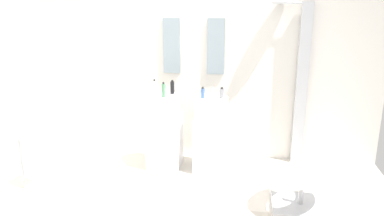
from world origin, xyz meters
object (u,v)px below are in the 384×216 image
(soap_bottle_grey, at_px, (222,93))
(soap_bottle_blue, at_px, (203,93))
(pedestal_sink_right, at_px, (211,134))
(shower_column, at_px, (301,82))
(pedestal_sink_left, at_px, (165,131))
(towel_rack, at_px, (31,136))
(lounge_chair, at_px, (302,177))
(soap_bottle_green, at_px, (164,90))
(soap_bottle_black, at_px, (172,87))
(soap_bottle_white, at_px, (155,87))

(soap_bottle_grey, relative_size, soap_bottle_blue, 0.95)
(pedestal_sink_right, bearing_deg, shower_column, 20.72)
(pedestal_sink_left, xyz_separation_m, towel_rack, (-1.29, -0.84, 0.16))
(lounge_chair, relative_size, soap_bottle_blue, 8.07)
(pedestal_sink_right, height_order, towel_rack, pedestal_sink_right)
(soap_bottle_green, distance_m, soap_bottle_black, 0.21)
(soap_bottle_green, height_order, soap_bottle_black, soap_bottle_green)
(soap_bottle_green, bearing_deg, pedestal_sink_right, 10.64)
(pedestal_sink_left, xyz_separation_m, pedestal_sink_right, (0.58, 0.00, 0.00))
(shower_column, xyz_separation_m, soap_bottle_black, (-1.58, -0.31, -0.06))
(pedestal_sink_right, relative_size, shower_column, 0.51)
(pedestal_sink_right, relative_size, soap_bottle_blue, 7.68)
(pedestal_sink_right, relative_size, towel_rack, 1.10)
(pedestal_sink_left, xyz_separation_m, shower_column, (1.66, 0.41, 0.61))
(pedestal_sink_left, height_order, soap_bottle_black, soap_bottle_black)
(soap_bottle_white, bearing_deg, shower_column, 12.19)
(pedestal_sink_left, relative_size, pedestal_sink_right, 1.00)
(soap_bottle_grey, bearing_deg, pedestal_sink_left, 177.04)
(soap_bottle_grey, bearing_deg, soap_bottle_green, -174.30)
(soap_bottle_green, relative_size, soap_bottle_white, 0.98)
(soap_bottle_green, distance_m, soap_bottle_grey, 0.69)
(pedestal_sink_right, height_order, shower_column, shower_column)
(pedestal_sink_right, bearing_deg, soap_bottle_blue, -138.64)
(pedestal_sink_right, distance_m, soap_bottle_blue, 0.54)
(shower_column, relative_size, soap_bottle_green, 11.20)
(lounge_chair, bearing_deg, pedestal_sink_right, 141.53)
(shower_column, xyz_separation_m, lounge_chair, (-0.07, -1.21, -0.73))
(towel_rack, bearing_deg, soap_bottle_green, 29.11)
(soap_bottle_black, bearing_deg, soap_bottle_blue, -23.60)
(pedestal_sink_right, bearing_deg, soap_bottle_green, -169.36)
(lounge_chair, distance_m, soap_bottle_green, 1.84)
(pedestal_sink_left, distance_m, soap_bottle_green, 0.56)
(soap_bottle_black, bearing_deg, pedestal_sink_left, -131.48)
(soap_bottle_white, bearing_deg, soap_bottle_green, -41.59)
(soap_bottle_green, bearing_deg, shower_column, 17.38)
(shower_column, height_order, towel_rack, shower_column)
(pedestal_sink_left, height_order, soap_bottle_blue, soap_bottle_blue)
(lounge_chair, xyz_separation_m, towel_rack, (-2.88, -0.04, 0.28))
(pedestal_sink_left, xyz_separation_m, soap_bottle_grey, (0.71, -0.04, 0.53))
(shower_column, distance_m, soap_bottle_green, 1.72)
(soap_bottle_green, distance_m, soap_bottle_blue, 0.47)
(towel_rack, bearing_deg, soap_bottle_white, 36.33)
(shower_column, bearing_deg, lounge_chair, -93.46)
(pedestal_sink_left, xyz_separation_m, soap_bottle_blue, (0.49, -0.08, 0.53))
(lounge_chair, distance_m, soap_bottle_blue, 1.47)
(lounge_chair, relative_size, soap_bottle_grey, 8.53)
(lounge_chair, bearing_deg, soap_bottle_black, 149.28)
(soap_bottle_black, relative_size, soap_bottle_white, 0.91)
(lounge_chair, height_order, soap_bottle_black, soap_bottle_black)
(soap_bottle_grey, bearing_deg, shower_column, 25.07)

